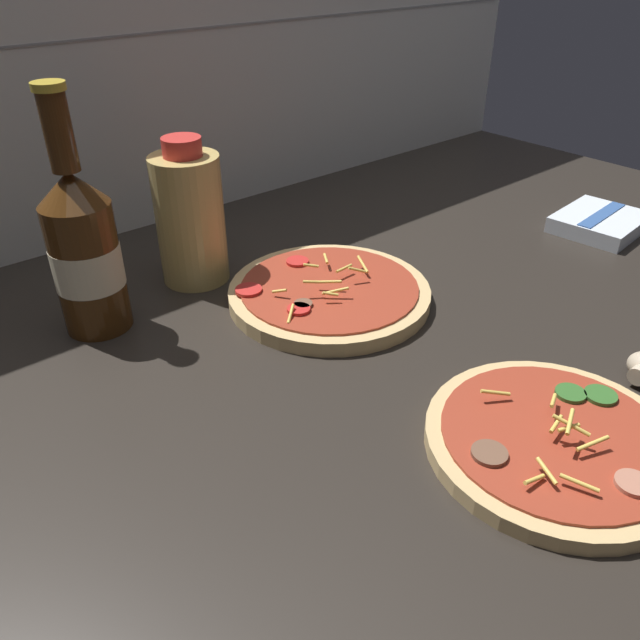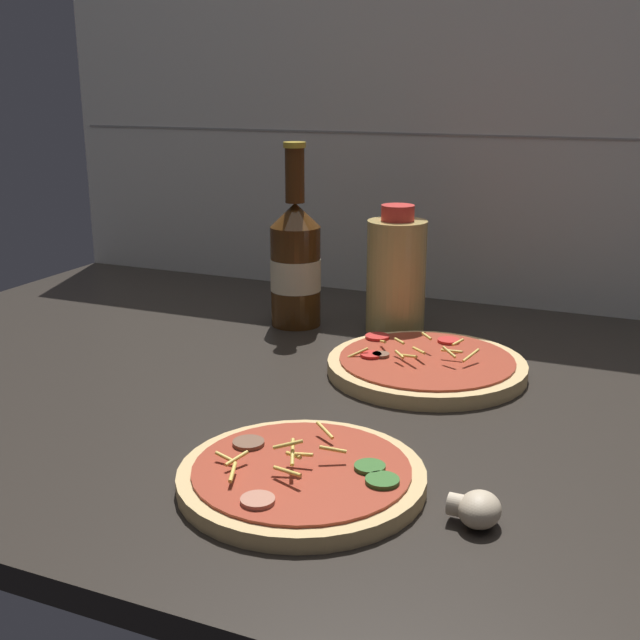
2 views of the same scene
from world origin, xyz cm
name	(u,v)px [view 1 (image 1 of 2)]	position (x,y,z in cm)	size (l,w,h in cm)	color
counter_slab	(372,340)	(0.00, 0.00, 1.25)	(160.00, 90.00, 2.50)	#28231E
tile_backsplash	(153,32)	(0.00, 45.50, 30.00)	(160.00, 1.13, 60.00)	silver
pizza_near	(555,442)	(-1.47, -24.42, 3.41)	(22.89, 22.89, 4.97)	tan
pizza_far	(329,293)	(0.78, 8.71, 3.54)	(25.19, 25.19, 4.49)	tan
beer_bottle	(84,250)	(-23.56, 21.83, 12.25)	(7.63, 7.63, 27.38)	#47280F
oil_bottle	(190,217)	(-8.68, 24.78, 11.13)	(8.71, 8.71, 18.77)	#D6B766
dish_towel	(600,222)	(47.23, -2.06, 3.71)	(14.58, 12.58, 2.56)	silver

